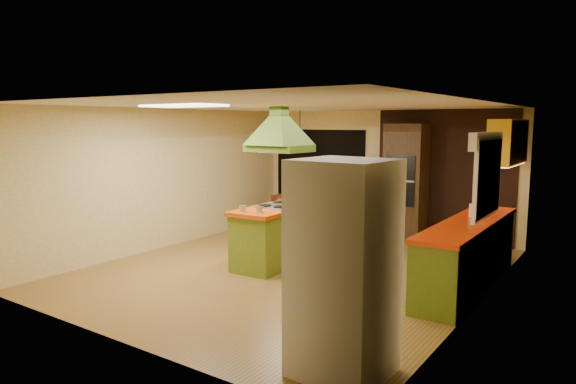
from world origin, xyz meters
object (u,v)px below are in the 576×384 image
Objects in this scene: wall_oven at (406,182)px; dining_table at (300,208)px; refrigerator at (343,269)px; man at (318,202)px; canister_large at (482,205)px; kitchen_island at (279,234)px.

wall_oven reaches higher than dining_table.
dining_table is at bearing 129.15° from refrigerator.
man reaches higher than canister_large.
kitchen_island is 1.14× the size of man.
wall_oven is 2.34m from canister_large.
dining_table is 4.63× the size of canister_large.
dining_table is (-3.66, 4.92, -0.47)m from refrigerator.
canister_large is (2.80, 1.27, 0.55)m from kitchen_island.
canister_large is at bearing 22.22° from kitchen_island.
man is 0.74× the size of wall_oven.
wall_oven is (-1.60, 5.49, 0.15)m from refrigerator.
refrigerator is 5.72m from wall_oven.
refrigerator is at bearing -92.75° from canister_large.
refrigerator is at bearing 126.64° from man.
wall_oven is (1.01, 2.79, 0.65)m from kitchen_island.
refrigerator is 3.98m from canister_large.
wall_oven is at bearing -122.35° from man.
kitchen_island is at bearing -110.59° from wall_oven.
man is 1.73× the size of dining_table.
wall_oven reaches higher than kitchen_island.
wall_oven reaches higher than man.
dining_table is (-1.00, 0.93, -0.32)m from man.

